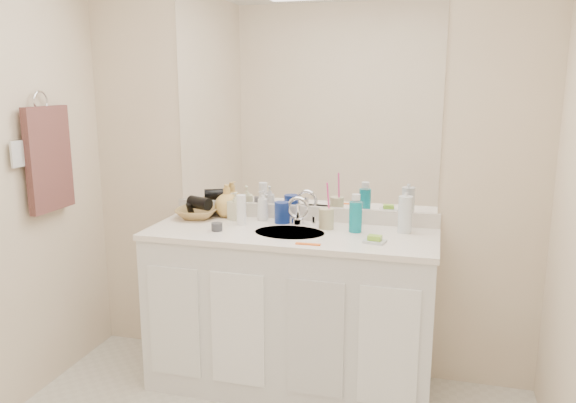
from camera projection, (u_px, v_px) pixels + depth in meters
The scene contains 25 objects.
wall_back at pixel (303, 164), 3.13m from camera, with size 2.60×0.02×2.40m, color beige.
vanity_cabinet at pixel (290, 312), 3.04m from camera, with size 1.50×0.55×0.85m, color white.
countertop at pixel (290, 234), 2.95m from camera, with size 1.52×0.57×0.03m, color white.
backsplash at pixel (302, 213), 3.18m from camera, with size 1.52×0.03×0.08m, color silver.
sink_basin at pixel (290, 234), 2.93m from camera, with size 0.37×0.37×0.02m, color beige.
faucet at pixel (298, 214), 3.08m from camera, with size 0.02×0.02×0.11m, color silver.
mirror at pixel (303, 98), 3.05m from camera, with size 1.48×0.01×1.20m, color white.
blue_mug at pixel (282, 212), 3.11m from camera, with size 0.09×0.09×0.12m, color navy.
tan_cup at pixel (326, 218), 2.99m from camera, with size 0.08×0.08×0.11m, color #BEB386.
toothbrush at pixel (328, 201), 2.97m from camera, with size 0.01×0.01×0.20m, color #F54095.
mouthwash_bottle at pixel (356, 217), 2.92m from camera, with size 0.07×0.07×0.16m, color #0C8494.
clear_pump_bottle at pixel (405, 214), 2.90m from camera, with size 0.07×0.07×0.19m, color silver.
soap_dish at pixel (375, 241), 2.73m from camera, with size 0.10×0.08×0.01m, color silver.
green_soap at pixel (375, 238), 2.73m from camera, with size 0.06×0.05×0.02m, color #89C931.
orange_comb at pixel (308, 244), 2.70m from camera, with size 0.12×0.03×0.01m, color orange.
dark_jar at pixel (217, 227), 2.95m from camera, with size 0.06×0.06×0.04m, color #37383E.
extra_white_bottle at pixel (241, 210), 3.06m from camera, with size 0.05×0.05×0.17m, color white.
soap_bottle_white at pixel (263, 205), 3.16m from camera, with size 0.07×0.07×0.17m, color white.
soap_bottle_cream at pixel (236, 206), 3.18m from camera, with size 0.07×0.07×0.16m, color beige.
soap_bottle_yellow at pixel (227, 201), 3.25m from camera, with size 0.15×0.15×0.19m, color #DCAD55.
wicker_basket at pixel (197, 213), 3.22m from camera, with size 0.24×0.24×0.06m, color olive.
hair_dryer at pixel (200, 203), 3.20m from camera, with size 0.07×0.07×0.14m, color black.
towel_ring at pixel (40, 101), 2.89m from camera, with size 0.11×0.11×0.01m, color silver.
hand_towel at pixel (49, 159), 2.95m from camera, with size 0.04×0.32×0.55m, color #402422.
switch_plate at pixel (17, 154), 2.76m from camera, with size 0.01×0.09×0.13m, color silver.
Camera 1 is at (0.73, -1.72, 1.65)m, focal length 35.00 mm.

